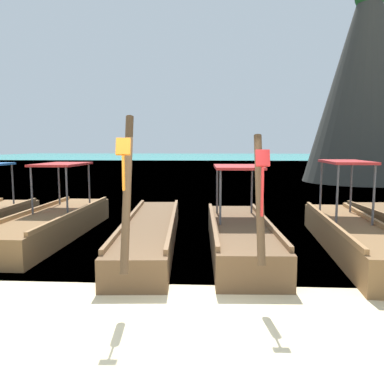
{
  "coord_description": "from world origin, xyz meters",
  "views": [
    {
      "loc": [
        0.5,
        -4.76,
        2.36
      ],
      "look_at": [
        0.0,
        3.63,
        1.37
      ],
      "focal_mm": 36.22,
      "sensor_mm": 36.0,
      "label": 1
    }
  ],
  "objects_px": {
    "longtail_boat_orange_ribbon": "(151,232)",
    "karst_rock": "(369,77)",
    "longtail_boat_violet_ribbon": "(53,223)",
    "longtail_boat_red_ribbon": "(240,235)",
    "longtail_boat_pink_ribbon": "(352,235)"
  },
  "relations": [
    {
      "from": "longtail_boat_pink_ribbon",
      "to": "karst_rock",
      "type": "bearing_deg",
      "value": 68.8
    },
    {
      "from": "karst_rock",
      "to": "longtail_boat_pink_ribbon",
      "type": "bearing_deg",
      "value": -111.2
    },
    {
      "from": "longtail_boat_red_ribbon",
      "to": "longtail_boat_pink_ribbon",
      "type": "xyz_separation_m",
      "value": [
        2.51,
        0.12,
        0.01
      ]
    },
    {
      "from": "longtail_boat_violet_ribbon",
      "to": "longtail_boat_pink_ribbon",
      "type": "bearing_deg",
      "value": -7.36
    },
    {
      "from": "longtail_boat_orange_ribbon",
      "to": "longtail_boat_pink_ribbon",
      "type": "relative_size",
      "value": 1.13
    },
    {
      "from": "longtail_boat_orange_ribbon",
      "to": "karst_rock",
      "type": "bearing_deg",
      "value": 56.61
    },
    {
      "from": "longtail_boat_red_ribbon",
      "to": "karst_rock",
      "type": "height_order",
      "value": "karst_rock"
    },
    {
      "from": "longtail_boat_violet_ribbon",
      "to": "longtail_boat_orange_ribbon",
      "type": "relative_size",
      "value": 0.83
    },
    {
      "from": "longtail_boat_violet_ribbon",
      "to": "karst_rock",
      "type": "distance_m",
      "value": 22.97
    },
    {
      "from": "longtail_boat_violet_ribbon",
      "to": "longtail_boat_pink_ribbon",
      "type": "height_order",
      "value": "longtail_boat_pink_ribbon"
    },
    {
      "from": "karst_rock",
      "to": "longtail_boat_orange_ribbon",
      "type": "bearing_deg",
      "value": -123.39
    },
    {
      "from": "longtail_boat_violet_ribbon",
      "to": "longtail_boat_red_ribbon",
      "type": "relative_size",
      "value": 1.04
    },
    {
      "from": "longtail_boat_orange_ribbon",
      "to": "longtail_boat_violet_ribbon",
      "type": "bearing_deg",
      "value": 167.01
    },
    {
      "from": "longtail_boat_red_ribbon",
      "to": "karst_rock",
      "type": "relative_size",
      "value": 0.4
    },
    {
      "from": "longtail_boat_orange_ribbon",
      "to": "longtail_boat_red_ribbon",
      "type": "relative_size",
      "value": 1.25
    }
  ]
}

